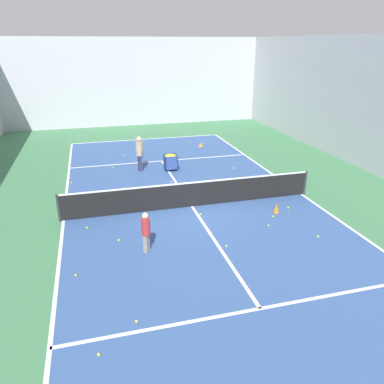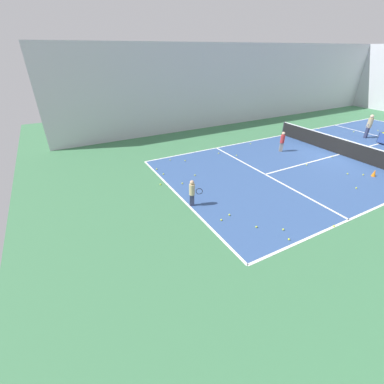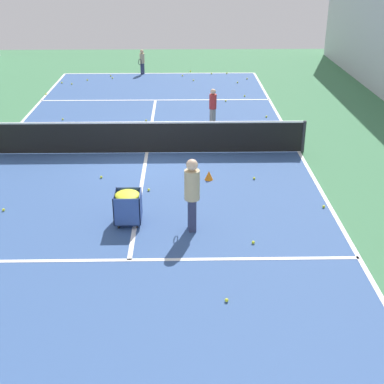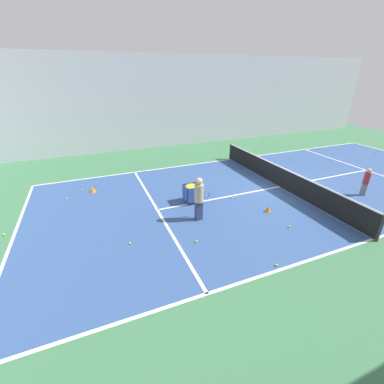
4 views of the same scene
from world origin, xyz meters
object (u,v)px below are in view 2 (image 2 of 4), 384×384
Objects in this scene: tennis_net at (342,147)px; coach_at_net at (369,125)px; training_cone_0 at (374,173)px; player_near_baseline at (192,191)px; child_midcourt at (282,140)px.

tennis_net is 5.00m from coach_at_net.
coach_at_net is 7.42m from training_cone_0.
coach_at_net reaches higher than player_near_baseline.
training_cone_0 is (2.82, -1.32, -0.33)m from tennis_net.
tennis_net is at bearing -0.17° from child_midcourt.
training_cone_0 is at bearing 15.71° from player_near_baseline.
child_midcourt is at bearing -127.41° from tennis_net.
training_cone_0 is at bearing -25.01° from tennis_net.
player_near_baseline is 0.93× the size of child_midcourt.
player_near_baseline is (0.84, -10.87, 0.16)m from tennis_net.
player_near_baseline reaches higher than training_cone_0.
coach_at_net reaches higher than tennis_net.
child_midcourt is at bearing 47.79° from player_near_baseline.
training_cone_0 is (4.97, 1.50, -0.55)m from child_midcourt.
child_midcourt is 5.22m from training_cone_0.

